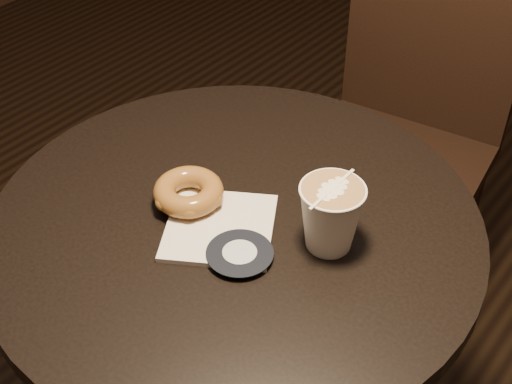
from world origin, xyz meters
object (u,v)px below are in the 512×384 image
(pastry_bag, at_px, (220,227))
(latte_cup, at_px, (330,217))
(cafe_table, at_px, (237,310))
(chair, at_px, (412,104))
(doughnut, at_px, (188,192))

(pastry_bag, xyz_separation_m, latte_cup, (0.13, 0.07, 0.04))
(cafe_table, xyz_separation_m, pastry_bag, (-0.00, -0.03, 0.20))
(cafe_table, relative_size, chair, 0.76)
(pastry_bag, bearing_deg, cafe_table, 58.62)
(latte_cup, bearing_deg, chair, 107.08)
(chair, bearing_deg, doughnut, -97.97)
(pastry_bag, bearing_deg, chair, 64.25)
(cafe_table, relative_size, latte_cup, 7.70)
(chair, distance_m, latte_cup, 0.73)
(chair, relative_size, doughnut, 9.85)
(doughnut, relative_size, latte_cup, 1.03)
(doughnut, distance_m, latte_cup, 0.21)
(doughnut, height_order, latte_cup, latte_cup)
(chair, bearing_deg, pastry_bag, -92.61)
(cafe_table, xyz_separation_m, latte_cup, (0.13, 0.04, 0.25))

